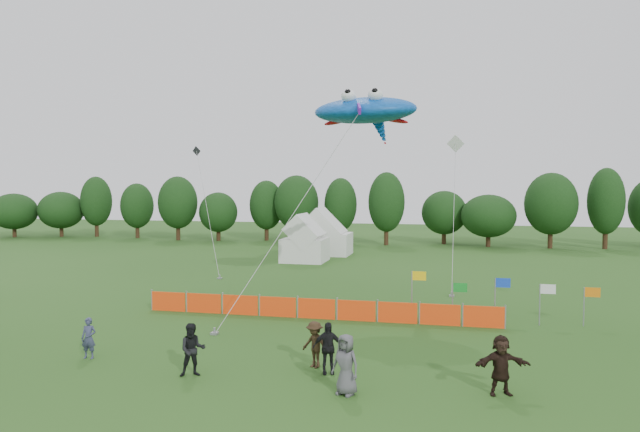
% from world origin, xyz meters
% --- Properties ---
extents(ground, '(160.00, 160.00, 0.00)m').
position_xyz_m(ground, '(0.00, 0.00, 0.00)').
color(ground, '#234C16').
rests_on(ground, ground).
extents(treeline, '(104.57, 8.78, 8.36)m').
position_xyz_m(treeline, '(1.61, 44.93, 4.18)').
color(treeline, '#382314').
rests_on(treeline, ground).
extents(tent_left, '(3.77, 3.77, 3.32)m').
position_xyz_m(tent_left, '(-6.43, 28.47, 1.68)').
color(tent_left, white).
rests_on(tent_left, ground).
extents(tent_right, '(4.83, 3.87, 3.41)m').
position_xyz_m(tent_right, '(-5.73, 33.80, 1.72)').
color(tent_right, white).
rests_on(tent_right, ground).
extents(barrier_fence, '(17.90, 0.06, 1.00)m').
position_xyz_m(barrier_fence, '(-0.59, 7.75, 0.50)').
color(barrier_fence, '#FB410D').
rests_on(barrier_fence, ground).
extents(flag_row, '(8.73, 0.61, 2.30)m').
position_xyz_m(flag_row, '(8.08, 9.06, 1.37)').
color(flag_row, gray).
rests_on(flag_row, ground).
extents(spectator_a, '(0.61, 0.44, 1.56)m').
position_xyz_m(spectator_a, '(-7.58, -0.50, 0.78)').
color(spectator_a, '#333755').
rests_on(spectator_a, ground).
extents(spectator_b, '(1.11, 1.02, 1.84)m').
position_xyz_m(spectator_b, '(-2.82, -1.51, 0.92)').
color(spectator_b, black).
rests_on(spectator_b, ground).
extents(spectator_c, '(1.26, 1.08, 1.69)m').
position_xyz_m(spectator_c, '(1.08, 0.34, 0.84)').
color(spectator_c, '#322214').
rests_on(spectator_c, ground).
extents(spectator_d, '(1.15, 0.75, 1.82)m').
position_xyz_m(spectator_d, '(1.68, -0.22, 0.91)').
color(spectator_d, black).
rests_on(spectator_d, ground).
extents(spectator_e, '(1.10, 0.92, 1.92)m').
position_xyz_m(spectator_e, '(2.65, -2.06, 0.96)').
color(spectator_e, '#4D4C52').
rests_on(spectator_e, ground).
extents(spectator_f, '(1.85, 1.03, 1.90)m').
position_xyz_m(spectator_f, '(7.42, -1.02, 0.95)').
color(spectator_f, black).
rests_on(spectator_f, ground).
extents(stingray_kite, '(8.78, 15.67, 11.74)m').
position_xyz_m(stingray_kite, '(1.27, 12.16, 10.69)').
color(stingray_kite, blue).
rests_on(stingray_kite, ground).
extents(small_kite_white, '(1.35, 11.30, 10.54)m').
position_xyz_m(small_kite_white, '(6.17, 23.12, 7.30)').
color(small_kite_white, silver).
rests_on(small_kite_white, ground).
extents(small_kite_dark, '(6.88, 10.27, 10.16)m').
position_xyz_m(small_kite_dark, '(-13.69, 23.86, 5.71)').
color(small_kite_dark, black).
rests_on(small_kite_dark, ground).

